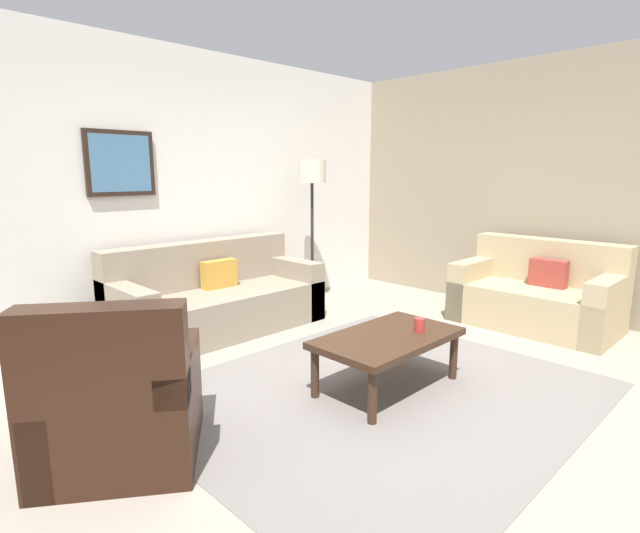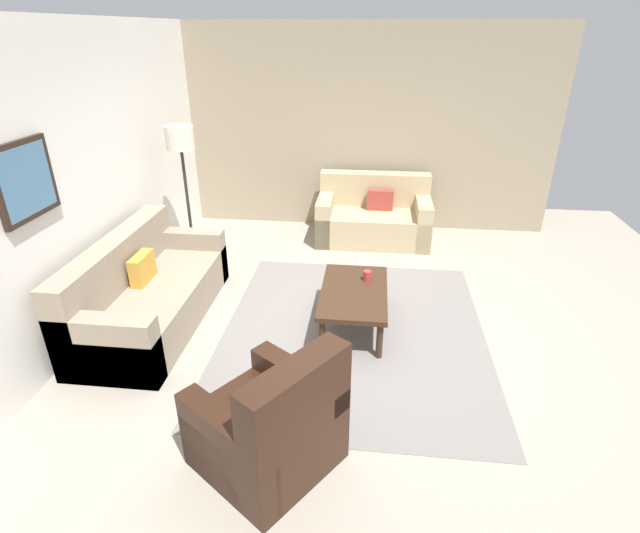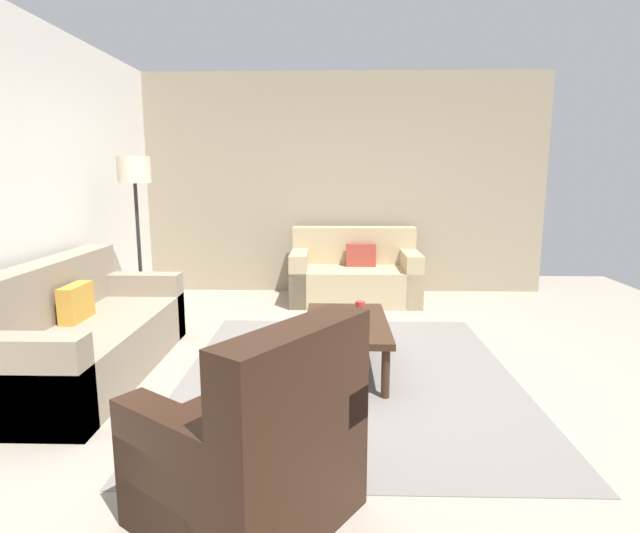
{
  "view_description": "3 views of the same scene",
  "coord_description": "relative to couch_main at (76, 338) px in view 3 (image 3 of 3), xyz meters",
  "views": [
    {
      "loc": [
        -2.63,
        -2.05,
        1.57
      ],
      "look_at": [
        -0.06,
        0.55,
        0.87
      ],
      "focal_mm": 27.49,
      "sensor_mm": 36.0,
      "label": 1
    },
    {
      "loc": [
        -4.02,
        -0.12,
        2.69
      ],
      "look_at": [
        -0.08,
        0.32,
        0.75
      ],
      "focal_mm": 27.28,
      "sensor_mm": 36.0,
      "label": 2
    },
    {
      "loc": [
        -3.75,
        0.13,
        1.55
      ],
      "look_at": [
        0.11,
        0.22,
        0.84
      ],
      "focal_mm": 28.81,
      "sensor_mm": 36.0,
      "label": 3
    }
  ],
  "objects": [
    {
      "name": "cup",
      "position": [
        0.35,
        -2.21,
        0.16
      ],
      "size": [
        0.08,
        0.08,
        0.1
      ],
      "primitive_type": "cylinder",
      "color": "#B2332D",
      "rests_on": "coffee_table"
    },
    {
      "name": "stone_feature_panel",
      "position": [
        3.01,
        -2.1,
        1.1
      ],
      "size": [
        0.12,
        5.2,
        2.8
      ],
      "primitive_type": "cube",
      "color": "gray",
      "rests_on": "ground_plane"
    },
    {
      "name": "couch_loveseat",
      "position": [
        2.47,
        -2.25,
        0.0
      ],
      "size": [
        0.87,
        1.53,
        0.88
      ],
      "color": "tan",
      "rests_on": "ground_plane"
    },
    {
      "name": "couch_main",
      "position": [
        0.0,
        0.0,
        0.0
      ],
      "size": [
        2.07,
        0.89,
        0.88
      ],
      "color": "gray",
      "rests_on": "ground_plane"
    },
    {
      "name": "lamp_standing",
      "position": [
        1.36,
        -0.02,
        1.11
      ],
      "size": [
        0.32,
        0.32,
        1.71
      ],
      "color": "black",
      "rests_on": "ground_plane"
    },
    {
      "name": "coffee_table",
      "position": [
        0.13,
        -2.09,
        0.06
      ],
      "size": [
        1.1,
        0.64,
        0.41
      ],
      "color": "#382316",
      "rests_on": "ground_plane"
    },
    {
      "name": "ground_plane",
      "position": [
        0.01,
        -2.1,
        -0.3
      ],
      "size": [
        8.0,
        8.0,
        0.0
      ],
      "primitive_type": "plane",
      "color": "gray"
    },
    {
      "name": "area_rug",
      "position": [
        0.01,
        -2.1,
        -0.29
      ],
      "size": [
        2.98,
        2.54,
        0.01
      ],
      "primitive_type": "cube",
      "color": "slate",
      "rests_on": "ground_plane"
    },
    {
      "name": "armchair_leather",
      "position": [
        -1.67,
        -1.65,
        0.01
      ],
      "size": [
        1.12,
        1.12,
        0.95
      ],
      "color": "black",
      "rests_on": "ground_plane"
    }
  ]
}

